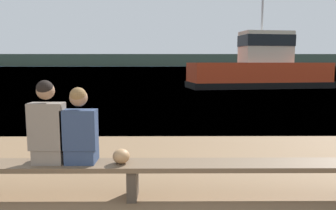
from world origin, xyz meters
The scene contains 7 objects.
water_surface centered at (0.00, 126.19, 0.00)m, with size 240.00×240.00×0.00m, color #386084.
far_shoreline centered at (0.00, 181.85, 3.24)m, with size 600.00×12.00×6.49m, color #384233.
bench_main centered at (0.21, 2.70, 0.37)m, with size 6.30×0.45×0.45m.
person_left centered at (-0.83, 2.69, 0.92)m, with size 0.42×0.37×1.04m.
person_right centered at (-0.43, 2.69, 0.88)m, with size 0.42×0.37×0.96m.
shopping_bag centered at (0.07, 2.68, 0.55)m, with size 0.21×0.21×0.19m.
tugboat_red centered at (7.17, 21.48, 1.21)m, with size 10.13×4.61×6.72m.
Camera 1 is at (0.63, -1.30, 1.70)m, focal length 35.00 mm.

